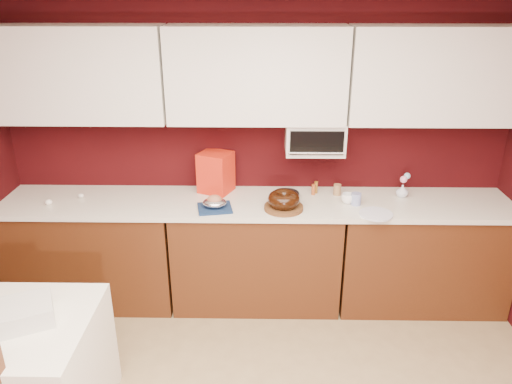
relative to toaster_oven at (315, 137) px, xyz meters
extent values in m
cube|color=#320608|center=(-0.45, 0.15, -0.12)|extent=(4.00, 0.02, 2.50)
cube|color=#4D250F|center=(-1.78, -0.17, -0.95)|extent=(1.31, 0.58, 0.86)
cube|color=#4D250F|center=(-0.45, -0.17, -0.95)|extent=(1.31, 0.58, 0.86)
cube|color=#4D250F|center=(0.88, -0.17, -0.95)|extent=(1.31, 0.58, 0.86)
cube|color=silver|center=(-0.45, -0.17, -0.49)|extent=(4.00, 0.62, 0.04)
cube|color=white|center=(-1.78, -0.02, 0.48)|extent=(1.31, 0.33, 0.70)
cube|color=white|center=(-0.45, -0.02, 0.48)|extent=(1.31, 0.33, 0.70)
cube|color=white|center=(0.88, -0.02, 0.48)|extent=(1.31, 0.33, 0.70)
cube|color=white|center=(0.00, 0.00, 0.00)|extent=(0.45, 0.30, 0.25)
cube|color=black|center=(0.00, -0.16, 0.00)|extent=(0.40, 0.02, 0.18)
cylinder|color=silver|center=(0.00, -0.18, -0.07)|extent=(0.42, 0.02, 0.02)
cube|color=white|center=(-1.85, -1.50, -1.00)|extent=(1.00, 0.80, 0.75)
cylinder|color=brown|center=(-0.24, -0.31, -0.46)|extent=(0.37, 0.37, 0.03)
torus|color=black|center=(-0.24, -0.31, -0.39)|extent=(0.27, 0.27, 0.10)
cube|color=navy|center=(-0.76, -0.32, -0.47)|extent=(0.28, 0.25, 0.02)
ellipsoid|color=white|center=(-0.76, -0.32, -0.42)|extent=(0.22, 0.20, 0.07)
ellipsoid|color=#A9694D|center=(-0.76, -0.32, -0.40)|extent=(0.11, 0.09, 0.07)
cube|color=#B80C13|center=(-0.78, 0.04, -0.31)|extent=(0.31, 0.30, 0.33)
cylinder|color=black|center=(-0.21, -0.07, -0.46)|extent=(0.27, 0.27, 0.04)
imported|color=white|center=(0.26, -0.19, -0.43)|extent=(0.12, 0.12, 0.09)
cylinder|color=navy|center=(0.32, -0.21, -0.43)|extent=(0.09, 0.09, 0.09)
imported|color=silver|center=(0.71, -0.06, -0.42)|extent=(0.10, 0.10, 0.11)
sphere|color=pink|center=(0.71, -0.06, -0.33)|extent=(0.06, 0.06, 0.06)
sphere|color=#83B8D2|center=(0.74, -0.04, -0.30)|extent=(0.05, 0.05, 0.05)
cylinder|color=white|center=(0.43, -0.40, -0.47)|extent=(0.32, 0.32, 0.01)
cylinder|color=#9C461C|center=(0.01, -0.03, -0.43)|extent=(0.04, 0.04, 0.09)
cylinder|color=olive|center=(0.20, -0.03, -0.43)|extent=(0.07, 0.07, 0.09)
ellipsoid|color=white|center=(-2.04, -0.26, -0.45)|extent=(0.06, 0.05, 0.04)
ellipsoid|color=silver|center=(-1.84, -0.13, -0.46)|extent=(0.05, 0.04, 0.04)
cube|color=silver|center=(-1.71, -1.49, -0.57)|extent=(0.40, 0.37, 0.11)
cylinder|color=brown|center=(0.03, 0.01, -0.43)|extent=(0.03, 0.03, 0.10)
camera|label=1|loc=(-0.39, -3.73, 1.10)|focal=35.00mm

